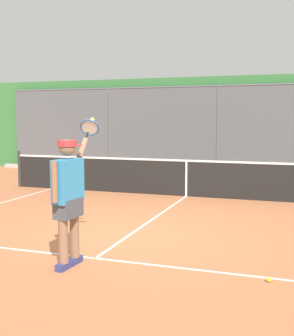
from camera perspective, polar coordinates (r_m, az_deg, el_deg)
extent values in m
plane|color=#B76B42|center=(7.63, -2.54, -8.87)|extent=(60.00, 60.00, 0.00)
cube|color=white|center=(6.51, -6.73, -11.57)|extent=(6.21, 0.05, 0.01)
cube|color=white|center=(8.95, 0.90, -6.55)|extent=(0.05, 5.44, 0.01)
cylinder|color=#565B60|center=(15.76, 9.14, 4.82)|extent=(0.07, 0.07, 3.20)
cylinder|color=#565B60|center=(16.98, -4.92, 4.99)|extent=(0.07, 0.07, 3.20)
cylinder|color=#565B60|center=(19.06, -16.50, 4.90)|extent=(0.07, 0.07, 3.20)
cylinder|color=#565B60|center=(15.80, 9.24, 10.49)|extent=(16.69, 0.05, 0.05)
cube|color=#565B60|center=(15.76, 9.14, 4.82)|extent=(16.69, 0.02, 3.20)
cube|color=#387A3D|center=(16.40, 9.54, 5.43)|extent=(19.69, 0.90, 3.52)
cube|color=#ADADA8|center=(15.70, 8.92, -0.77)|extent=(17.69, 0.18, 0.15)
cylinder|color=#2D2D2D|center=(13.59, -16.24, -0.10)|extent=(0.09, 0.09, 1.07)
cube|color=black|center=(11.45, 5.14, -1.43)|extent=(10.13, 0.02, 0.91)
cube|color=white|center=(11.40, 5.17, 0.96)|extent=(10.13, 0.04, 0.05)
cube|color=white|center=(11.45, 5.14, -1.43)|extent=(0.05, 0.04, 0.91)
cube|color=navy|center=(6.12, -10.76, -12.42)|extent=(0.13, 0.27, 0.09)
cylinder|color=#8C664C|center=(5.99, -10.85, -8.37)|extent=(0.13, 0.13, 0.80)
cube|color=navy|center=(6.34, -9.35, -11.73)|extent=(0.13, 0.27, 0.09)
cylinder|color=#8C664C|center=(6.21, -9.42, -7.81)|extent=(0.13, 0.13, 0.80)
cube|color=#474C56|center=(6.03, -10.18, -5.12)|extent=(0.25, 0.44, 0.26)
cube|color=#338CC6|center=(5.97, -10.25, -1.63)|extent=(0.25, 0.51, 0.58)
cylinder|color=#8C664C|center=(5.72, -11.94, -1.78)|extent=(0.08, 0.08, 0.53)
cylinder|color=#8C664C|center=(6.34, -8.38, 2.54)|extent=(0.17, 0.40, 0.30)
sphere|color=#8C664C|center=(5.92, -10.34, 2.60)|extent=(0.22, 0.22, 0.22)
cylinder|color=red|center=(5.92, -10.35, 3.19)|extent=(0.27, 0.27, 0.08)
cube|color=red|center=(6.02, -9.70, 2.94)|extent=(0.20, 0.21, 0.02)
cylinder|color=black|center=(6.57, -7.85, 4.12)|extent=(0.07, 0.17, 0.13)
torus|color=#28569E|center=(6.75, -7.47, 5.24)|extent=(0.33, 0.24, 0.26)
cylinder|color=silver|center=(6.75, -7.47, 5.24)|extent=(0.27, 0.19, 0.21)
sphere|color=#D6E042|center=(6.92, -7.12, 6.25)|extent=(0.07, 0.07, 0.07)
sphere|color=#C1D138|center=(5.79, 15.54, -13.79)|extent=(0.07, 0.07, 0.07)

